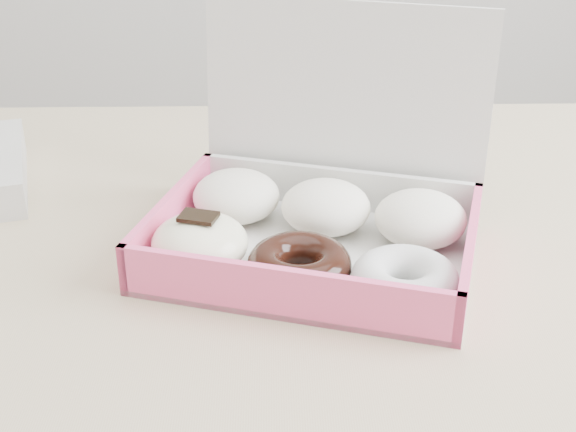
{
  "coord_description": "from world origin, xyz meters",
  "views": [
    {
      "loc": [
        0.03,
        -0.77,
        1.16
      ],
      "look_at": [
        0.05,
        -0.09,
        0.81
      ],
      "focal_mm": 50.0,
      "sensor_mm": 36.0,
      "label": 1
    }
  ],
  "objects": [
    {
      "name": "table",
      "position": [
        0.0,
        0.0,
        0.67
      ],
      "size": [
        1.2,
        0.8,
        0.75
      ],
      "color": "tan",
      "rests_on": "ground"
    },
    {
      "name": "donut_box",
      "position": [
        0.08,
        -0.05,
        0.79
      ],
      "size": [
        0.38,
        0.34,
        0.23
      ],
      "rotation": [
        0.0,
        0.0,
        -0.29
      ],
      "color": "silver",
      "rests_on": "table"
    }
  ]
}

